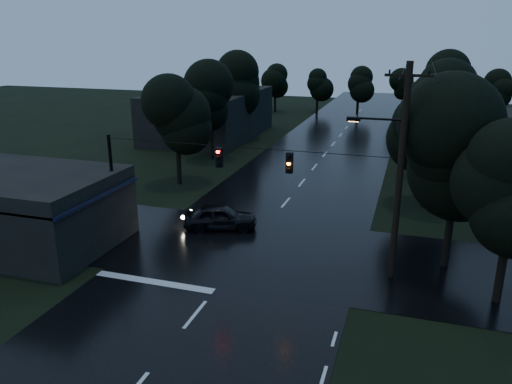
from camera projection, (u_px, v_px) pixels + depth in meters
The scene contains 17 objects.
main_road at pixel (314, 167), 43.29m from camera, with size 12.00×120.00×0.02m, color black.
cross_street at pixel (249, 248), 26.95m from camera, with size 60.00×9.00×0.02m, color black.
storefront at pixel (8, 207), 27.36m from camera, with size 12.15×7.00×4.00m.
building_far_right at pixel (488, 144), 42.20m from camera, with size 10.00×14.00×4.40m, color black.
building_far_left at pixel (209, 114), 55.66m from camera, with size 10.00×16.00×5.00m, color black.
utility_pole_main at pixel (398, 170), 22.30m from camera, with size 3.50×0.30×10.00m.
utility_pole_far at pixel (419, 133), 37.89m from camera, with size 2.00×0.30×7.50m.
anchor_pole_left at pixel (113, 188), 27.30m from camera, with size 0.18×0.18×6.00m, color black.
span_signals at pixel (253, 159), 24.28m from camera, with size 15.00×0.37×1.12m.
tree_corner_near at pixel (459, 149), 23.14m from camera, with size 4.48×4.48×9.44m.
tree_left_a at pixel (176, 116), 37.04m from camera, with size 3.92×3.92×8.26m.
tree_left_b at pixel (210, 98), 44.36m from camera, with size 4.20×4.20×8.85m.
tree_left_c at pixel (241, 83), 53.50m from camera, with size 4.48×4.48×9.44m.
tree_right_a at pixel (432, 124), 31.71m from camera, with size 4.20×4.20×8.85m.
tree_right_b at pixel (439, 102), 38.69m from camera, with size 4.48×4.48×9.44m.
tree_right_c at pixel (443, 85), 47.48m from camera, with size 4.76×4.76×10.03m.
car at pixel (220, 217), 29.50m from camera, with size 1.73×4.29×1.46m, color black.
Camera 1 is at (7.89, -11.46, 11.09)m, focal length 35.00 mm.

